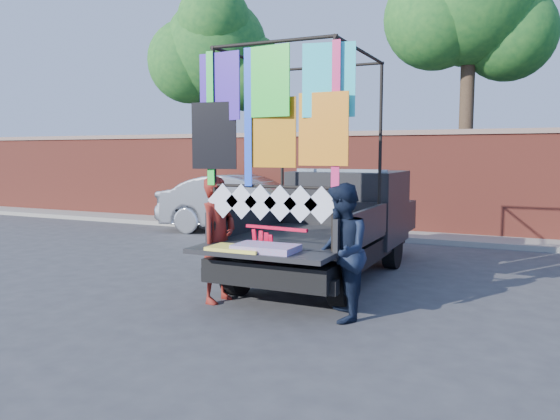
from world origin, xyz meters
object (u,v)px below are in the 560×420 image
at_px(woman, 218,239).
at_px(sedan, 247,204).
at_px(man, 341,252).
at_px(pickup_truck, 339,222).

bearing_deg(woman, sedan, 30.49).
distance_m(woman, man, 1.81).
distance_m(pickup_truck, man, 2.83).
bearing_deg(sedan, woman, -160.83).
height_order(sedan, woman, woman).
xyz_separation_m(pickup_truck, woman, (-0.86, -2.58, 0.00)).
xyz_separation_m(sedan, woman, (2.78, -5.94, 0.12)).
bearing_deg(man, pickup_truck, 177.27).
height_order(woman, man, woman).
relative_size(pickup_truck, sedan, 1.21).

